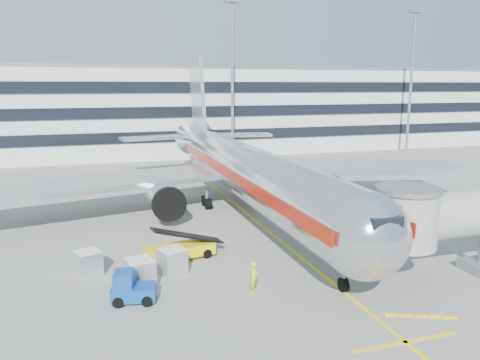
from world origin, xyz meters
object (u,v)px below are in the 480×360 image
object	(u,v)px
baggage_tug	(131,289)
cargo_container_front	(172,261)
cargo_container_left	(140,272)
cargo_container_right	(88,263)
belt_loader	(179,249)
main_jet	(243,169)
ramp_worker	(254,277)

from	to	relation	value
baggage_tug	cargo_container_front	world-z (taller)	baggage_tug
cargo_container_left	cargo_container_front	distance (m)	2.66
baggage_tug	cargo_container_left	world-z (taller)	baggage_tug
cargo_container_left	cargo_container_front	size ratio (longest dim) A/B	0.97
cargo_container_left	cargo_container_right	distance (m)	4.21
belt_loader	cargo_container_right	bearing A→B (deg)	-171.45
cargo_container_left	cargo_container_right	bearing A→B (deg)	137.42
main_jet	baggage_tug	xyz separation A→B (m)	(-12.44, -17.20, -3.42)
baggage_tug	main_jet	bearing A→B (deg)	54.11
belt_loader	ramp_worker	distance (m)	7.67
cargo_container_right	cargo_container_front	bearing A→B (deg)	-15.01
cargo_container_right	ramp_worker	world-z (taller)	ramp_worker
main_jet	cargo_container_right	distance (m)	19.46
ramp_worker	cargo_container_right	bearing A→B (deg)	102.53
main_jet	cargo_container_front	world-z (taller)	main_jet
main_jet	ramp_worker	bearing A→B (deg)	-106.05
cargo_container_right	main_jet	bearing A→B (deg)	39.48
cargo_container_left	belt_loader	bearing A→B (deg)	50.21
main_jet	belt_loader	world-z (taller)	main_jet
main_jet	cargo_container_right	world-z (taller)	main_jet
main_jet	ramp_worker	xyz separation A→B (m)	(-5.22, -18.15, -3.26)
baggage_tug	cargo_container_front	distance (m)	4.68
main_jet	belt_loader	bearing A→B (deg)	-127.22
baggage_tug	cargo_container_front	bearing A→B (deg)	49.95
baggage_tug	cargo_container_right	distance (m)	5.54
baggage_tug	ramp_worker	world-z (taller)	ramp_worker
cargo_container_right	cargo_container_front	size ratio (longest dim) A/B	0.96
cargo_container_right	belt_loader	bearing A→B (deg)	8.55
cargo_container_right	baggage_tug	bearing A→B (deg)	-64.99
main_jet	cargo_container_right	bearing A→B (deg)	-140.52
cargo_container_left	ramp_worker	bearing A→B (deg)	-25.80
belt_loader	baggage_tug	xyz separation A→B (m)	(-3.91, -5.96, 0.10)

